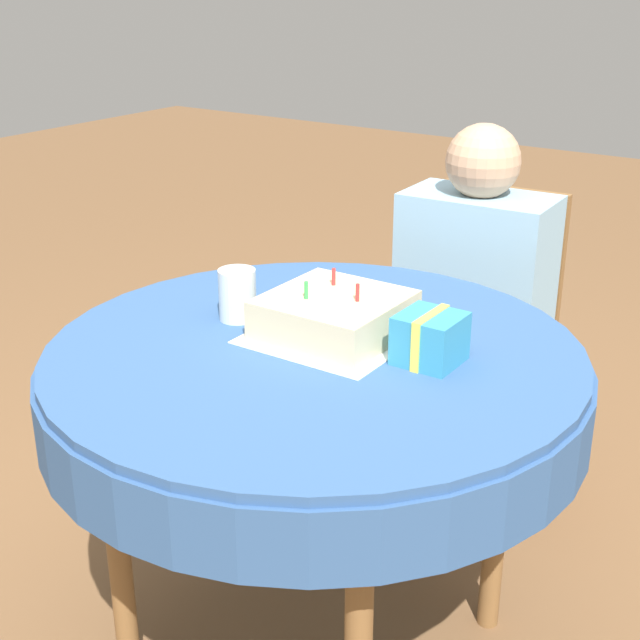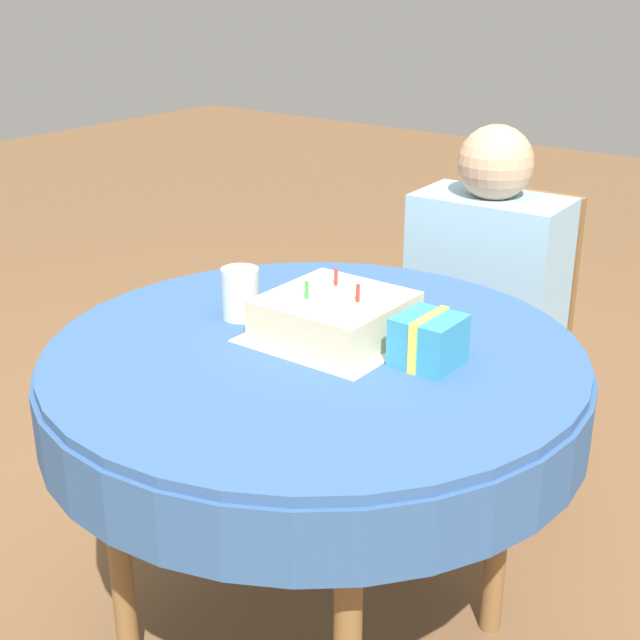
{
  "view_description": "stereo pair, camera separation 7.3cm",
  "coord_description": "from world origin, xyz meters",
  "px_view_note": "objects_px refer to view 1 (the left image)",
  "views": [
    {
      "loc": [
        0.94,
        -1.35,
        1.49
      ],
      "look_at": [
        -0.0,
        0.02,
        0.81
      ],
      "focal_mm": 50.0,
      "sensor_mm": 36.0,
      "label": 1
    },
    {
      "loc": [
        1.0,
        -1.31,
        1.49
      ],
      "look_at": [
        -0.0,
        0.02,
        0.81
      ],
      "focal_mm": 50.0,
      "sensor_mm": 36.0,
      "label": 2
    }
  ],
  "objects_px": {
    "birthday_cake": "(333,315)",
    "gift_box": "(430,338)",
    "person": "(472,282)",
    "chair": "(480,331)",
    "drinking_glass": "(237,295)"
  },
  "relations": [
    {
      "from": "birthday_cake",
      "to": "gift_box",
      "type": "bearing_deg",
      "value": -1.44
    },
    {
      "from": "chair",
      "to": "gift_box",
      "type": "relative_size",
      "value": 7.19
    },
    {
      "from": "birthday_cake",
      "to": "chair",
      "type": "bearing_deg",
      "value": 91.99
    },
    {
      "from": "birthday_cake",
      "to": "gift_box",
      "type": "height_order",
      "value": "birthday_cake"
    },
    {
      "from": "birthday_cake",
      "to": "gift_box",
      "type": "relative_size",
      "value": 2.15
    },
    {
      "from": "person",
      "to": "gift_box",
      "type": "distance_m",
      "value": 0.8
    },
    {
      "from": "birthday_cake",
      "to": "drinking_glass",
      "type": "xyz_separation_m",
      "value": [
        -0.22,
        -0.04,
        0.01
      ]
    },
    {
      "from": "chair",
      "to": "birthday_cake",
      "type": "relative_size",
      "value": 3.35
    },
    {
      "from": "birthday_cake",
      "to": "person",
      "type": "bearing_deg",
      "value": 91.91
    },
    {
      "from": "person",
      "to": "birthday_cake",
      "type": "distance_m",
      "value": 0.75
    },
    {
      "from": "drinking_glass",
      "to": "gift_box",
      "type": "xyz_separation_m",
      "value": [
        0.45,
        0.04,
        -0.01
      ]
    },
    {
      "from": "gift_box",
      "to": "drinking_glass",
      "type": "bearing_deg",
      "value": -175.42
    },
    {
      "from": "person",
      "to": "drinking_glass",
      "type": "xyz_separation_m",
      "value": [
        -0.2,
        -0.78,
        0.16
      ]
    },
    {
      "from": "chair",
      "to": "birthday_cake",
      "type": "distance_m",
      "value": 0.89
    },
    {
      "from": "person",
      "to": "chair",
      "type": "bearing_deg",
      "value": 90.0
    }
  ]
}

